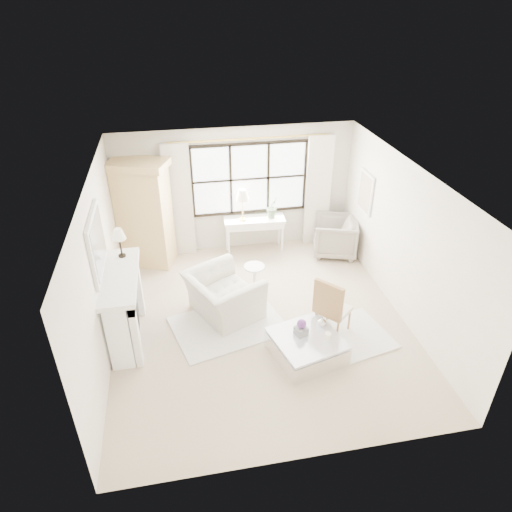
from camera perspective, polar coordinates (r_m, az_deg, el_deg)
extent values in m
plane|color=#C4AE91|center=(8.13, 0.53, -8.18)|extent=(5.50, 5.50, 0.00)
plane|color=silver|center=(6.76, 0.64, 9.84)|extent=(5.50, 5.50, 0.00)
plane|color=beige|center=(9.78, -2.58, 8.18)|extent=(5.00, 0.00, 5.00)
plane|color=white|center=(5.26, 6.62, -15.37)|extent=(5.00, 0.00, 5.00)
plane|color=white|center=(7.36, -18.90, -1.87)|extent=(0.00, 5.50, 5.50)
plane|color=white|center=(8.16, 18.08, 1.67)|extent=(0.00, 5.50, 5.50)
cube|color=white|center=(9.71, -0.82, 9.63)|extent=(2.40, 0.02, 1.50)
cylinder|color=#B99640|center=(9.37, -0.79, 14.46)|extent=(3.30, 0.04, 0.04)
cube|color=beige|center=(9.65, -9.58, 6.71)|extent=(0.55, 0.10, 2.47)
cube|color=silver|center=(10.12, 7.75, 8.03)|extent=(0.55, 0.10, 2.47)
cube|color=white|center=(7.75, -16.42, -6.46)|extent=(0.34, 1.50, 1.18)
cube|color=#B8B7BF|center=(7.76, -15.10, -6.70)|extent=(0.03, 1.22, 0.97)
cube|color=black|center=(7.89, -14.82, -7.91)|extent=(0.06, 0.52, 0.50)
cube|color=white|center=(7.39, -16.82, -2.55)|extent=(0.58, 1.66, 0.08)
cube|color=silver|center=(7.11, -19.32, 1.47)|extent=(0.05, 1.15, 0.95)
cube|color=silver|center=(7.11, -19.08, 1.49)|extent=(0.02, 1.00, 0.80)
cube|color=white|center=(9.42, 13.54, 7.73)|extent=(0.04, 0.62, 0.82)
cube|color=#BDAD93|center=(9.41, 13.43, 7.73)|extent=(0.01, 0.52, 0.72)
cylinder|color=black|center=(7.83, -16.38, 0.05)|extent=(0.12, 0.12, 0.03)
cylinder|color=black|center=(7.75, -16.56, 1.09)|extent=(0.03, 0.03, 0.30)
cone|color=beige|center=(7.64, -16.83, 2.65)|extent=(0.22, 0.22, 0.18)
cube|color=#D7B471|center=(9.54, -13.74, 4.70)|extent=(1.15, 0.91, 2.10)
cube|color=#D7B471|center=(9.12, -14.61, 11.01)|extent=(1.29, 1.04, 0.14)
cube|color=white|center=(9.84, -0.19, 4.07)|extent=(1.26, 0.48, 0.14)
cube|color=white|center=(9.80, -0.19, 4.54)|extent=(1.32, 0.52, 0.06)
cylinder|color=gold|center=(9.73, -1.66, 4.61)|extent=(0.14, 0.14, 0.03)
cylinder|color=gold|center=(9.63, -1.68, 5.92)|extent=(0.02, 0.02, 0.46)
cone|color=#FEF0D0|center=(9.49, -1.71, 7.67)|extent=(0.28, 0.28, 0.22)
imported|color=#4F6745|center=(9.75, 2.07, 6.14)|extent=(0.34, 0.33, 0.48)
cylinder|color=silver|center=(8.95, -0.20, -3.92)|extent=(0.26, 0.26, 0.03)
cylinder|color=silver|center=(8.82, -0.20, -2.67)|extent=(0.06, 0.06, 0.44)
cylinder|color=white|center=(8.69, -0.20, -1.35)|extent=(0.40, 0.40, 0.03)
cube|color=silver|center=(8.04, -3.47, -8.63)|extent=(2.12, 1.74, 0.03)
cube|color=silver|center=(7.91, 10.85, -10.07)|extent=(1.72, 1.43, 0.03)
imported|color=beige|center=(8.10, -4.10, -4.94)|extent=(1.50, 1.57, 0.80)
imported|color=gray|center=(10.04, 9.84, 2.44)|extent=(1.14, 1.12, 0.83)
cube|color=silver|center=(7.76, 9.68, -6.62)|extent=(0.66, 0.66, 0.07)
cube|color=#AA7B47|center=(7.40, 9.00, -5.53)|extent=(0.35, 0.40, 0.60)
cube|color=white|center=(7.43, 6.30, -11.35)|extent=(1.22, 1.22, 0.32)
cube|color=silver|center=(7.29, 6.39, -10.19)|extent=(1.22, 1.22, 0.04)
cube|color=slate|center=(7.29, 5.66, -9.28)|extent=(0.23, 0.23, 0.13)
sphere|color=#602F76|center=(7.20, 5.72, -8.43)|extent=(0.15, 0.15, 0.15)
cylinder|color=white|center=(7.25, 8.97, -9.89)|extent=(0.10, 0.10, 0.12)
imported|color=silver|center=(7.48, 8.24, -8.12)|extent=(0.17, 0.17, 0.16)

